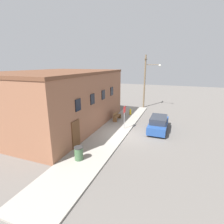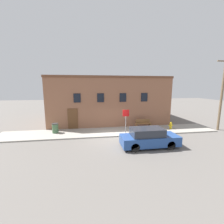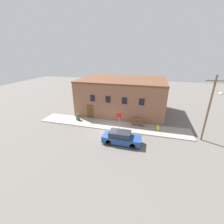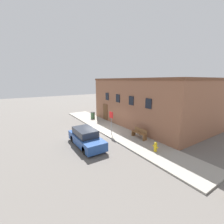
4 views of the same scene
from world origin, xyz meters
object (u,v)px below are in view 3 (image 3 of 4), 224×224
Objects in this scene: utility_pole at (210,107)px; trash_bin at (78,117)px; fire_hydrant at (158,128)px; bench at (138,122)px; stop_sign at (119,118)px; parked_car at (121,138)px.

trash_bin is at bearing 175.30° from utility_pole.
fire_hydrant is 0.47× the size of bench.
stop_sign is at bearing -171.83° from fire_hydrant.
stop_sign reaches higher than fire_hydrant.
fire_hydrant is 5.49m from parked_car.
stop_sign is at bearing 178.88° from utility_pole.
bench is (-2.63, 0.88, 0.08)m from fire_hydrant.
fire_hydrant is 0.17× the size of parked_car.
fire_hydrant is at bearing -2.19° from trash_bin.
fire_hydrant is 0.82× the size of trash_bin.
stop_sign reaches higher than parked_car.
trash_bin is 0.21× the size of parked_car.
fire_hydrant is at bearing -18.40° from bench.
utility_pole is at bearing -10.55° from fire_hydrant.
fire_hydrant is 5.11m from stop_sign.
bench is at bearing 74.27° from parked_car.
bench is 0.21× the size of utility_pole.
stop_sign is 10.04m from utility_pole.
parked_car is (0.97, -3.10, -0.97)m from stop_sign.
utility_pole is at bearing -13.39° from bench.
utility_pole reaches higher than parked_car.
fire_hydrant is 2.77m from bench.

